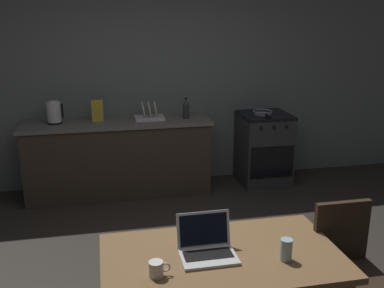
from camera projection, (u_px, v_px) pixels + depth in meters
ground_plane at (202, 286)px, 3.50m from camera, size 12.00×12.00×0.00m
back_wall at (181, 76)px, 5.48m from camera, size 6.40×0.10×2.66m
kitchen_counter at (119, 157)px, 5.23m from camera, size 2.16×0.64×0.89m
stove_oven at (263, 148)px, 5.59m from camera, size 0.60×0.62×0.89m
dining_table at (222, 265)px, 2.60m from camera, size 1.39×0.79×0.72m
chair at (347, 263)px, 2.84m from camera, size 0.40×0.40×0.91m
laptop at (207, 248)px, 2.56m from camera, size 0.32×0.27×0.22m
electric_kettle at (54, 113)px, 4.94m from camera, size 0.18×0.16×0.26m
bottle at (186, 109)px, 5.19m from camera, size 0.07×0.07×0.25m
frying_pan at (263, 112)px, 5.43m from camera, size 0.24×0.41×0.05m
coffee_mug at (157, 269)px, 2.35m from camera, size 0.12×0.08×0.09m
drinking_glass at (286, 250)px, 2.50m from camera, size 0.07×0.07×0.13m
cereal_box at (97, 111)px, 5.05m from camera, size 0.13×0.05×0.25m
dish_rack at (149, 115)px, 5.17m from camera, size 0.34×0.26×0.21m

